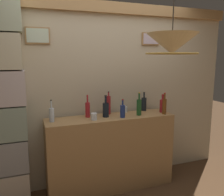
{
  "coord_description": "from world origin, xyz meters",
  "views": [
    {
      "loc": [
        -0.99,
        -1.91,
        1.73
      ],
      "look_at": [
        0.0,
        0.77,
        1.22
      ],
      "focal_mm": 37.5,
      "sensor_mm": 36.0,
      "label": 1
    }
  ],
  "objects_px": {
    "liquor_bottle_sherry": "(109,105)",
    "liquor_bottle_mezcal": "(88,109)",
    "glass_tumbler_rocks": "(125,109)",
    "liquor_bottle_vermouth": "(164,106)",
    "glass_tumbler_highball": "(94,117)",
    "liquor_bottle_gin": "(106,109)",
    "pendant_lamp": "(172,44)",
    "liquor_bottle_rye": "(52,114)",
    "liquor_bottle_rum": "(162,105)",
    "liquor_bottle_port": "(144,104)",
    "liquor_bottle_amaro": "(123,111)",
    "liquor_bottle_whiskey": "(139,107)"
  },
  "relations": [
    {
      "from": "liquor_bottle_rum",
      "to": "liquor_bottle_sherry",
      "type": "bearing_deg",
      "value": 167.84
    },
    {
      "from": "liquor_bottle_port",
      "to": "liquor_bottle_rye",
      "type": "relative_size",
      "value": 1.0
    },
    {
      "from": "liquor_bottle_sherry",
      "to": "liquor_bottle_mezcal",
      "type": "relative_size",
      "value": 1.06
    },
    {
      "from": "glass_tumbler_highball",
      "to": "pendant_lamp",
      "type": "distance_m",
      "value": 1.22
    },
    {
      "from": "liquor_bottle_vermouth",
      "to": "glass_tumbler_highball",
      "type": "height_order",
      "value": "liquor_bottle_vermouth"
    },
    {
      "from": "liquor_bottle_whiskey",
      "to": "pendant_lamp",
      "type": "xyz_separation_m",
      "value": [
        0.01,
        -0.66,
        0.76
      ]
    },
    {
      "from": "liquor_bottle_amaro",
      "to": "liquor_bottle_port",
      "type": "height_order",
      "value": "liquor_bottle_port"
    },
    {
      "from": "liquor_bottle_rye",
      "to": "liquor_bottle_rum",
      "type": "height_order",
      "value": "liquor_bottle_rye"
    },
    {
      "from": "glass_tumbler_highball",
      "to": "liquor_bottle_amaro",
      "type": "bearing_deg",
      "value": -2.1
    },
    {
      "from": "liquor_bottle_rye",
      "to": "liquor_bottle_vermouth",
      "type": "height_order",
      "value": "liquor_bottle_vermouth"
    },
    {
      "from": "liquor_bottle_rum",
      "to": "liquor_bottle_gin",
      "type": "bearing_deg",
      "value": 178.13
    },
    {
      "from": "liquor_bottle_mezcal",
      "to": "glass_tumbler_rocks",
      "type": "height_order",
      "value": "liquor_bottle_mezcal"
    },
    {
      "from": "liquor_bottle_gin",
      "to": "liquor_bottle_whiskey",
      "type": "bearing_deg",
      "value": -7.86
    },
    {
      "from": "liquor_bottle_amaro",
      "to": "liquor_bottle_port",
      "type": "xyz_separation_m",
      "value": [
        0.43,
        0.25,
        0.01
      ]
    },
    {
      "from": "liquor_bottle_amaro",
      "to": "liquor_bottle_port",
      "type": "bearing_deg",
      "value": 29.96
    },
    {
      "from": "liquor_bottle_rum",
      "to": "liquor_bottle_gin",
      "type": "xyz_separation_m",
      "value": [
        -0.81,
        0.03,
        0.0
      ]
    },
    {
      "from": "glass_tumbler_rocks",
      "to": "liquor_bottle_amaro",
      "type": "bearing_deg",
      "value": -119.24
    },
    {
      "from": "liquor_bottle_vermouth",
      "to": "pendant_lamp",
      "type": "height_order",
      "value": "pendant_lamp"
    },
    {
      "from": "liquor_bottle_amaro",
      "to": "pendant_lamp",
      "type": "distance_m",
      "value": 1.04
    },
    {
      "from": "liquor_bottle_amaro",
      "to": "liquor_bottle_rye",
      "type": "bearing_deg",
      "value": 173.04
    },
    {
      "from": "liquor_bottle_rum",
      "to": "liquor_bottle_gin",
      "type": "height_order",
      "value": "liquor_bottle_gin"
    },
    {
      "from": "glass_tumbler_rocks",
      "to": "pendant_lamp",
      "type": "distance_m",
      "value": 1.21
    },
    {
      "from": "liquor_bottle_sherry",
      "to": "liquor_bottle_rye",
      "type": "xyz_separation_m",
      "value": [
        -0.75,
        -0.12,
        -0.04
      ]
    },
    {
      "from": "liquor_bottle_gin",
      "to": "pendant_lamp",
      "type": "xyz_separation_m",
      "value": [
        0.45,
        -0.72,
        0.78
      ]
    },
    {
      "from": "liquor_bottle_mezcal",
      "to": "liquor_bottle_vermouth",
      "type": "relative_size",
      "value": 0.99
    },
    {
      "from": "liquor_bottle_sherry",
      "to": "pendant_lamp",
      "type": "bearing_deg",
      "value": -66.6
    },
    {
      "from": "liquor_bottle_amaro",
      "to": "glass_tumbler_rocks",
      "type": "height_order",
      "value": "liquor_bottle_amaro"
    },
    {
      "from": "liquor_bottle_rye",
      "to": "liquor_bottle_vermouth",
      "type": "bearing_deg",
      "value": -5.37
    },
    {
      "from": "liquor_bottle_amaro",
      "to": "liquor_bottle_rye",
      "type": "distance_m",
      "value": 0.86
    },
    {
      "from": "liquor_bottle_sherry",
      "to": "liquor_bottle_rum",
      "type": "bearing_deg",
      "value": -12.16
    },
    {
      "from": "liquor_bottle_amaro",
      "to": "liquor_bottle_port",
      "type": "distance_m",
      "value": 0.5
    },
    {
      "from": "liquor_bottle_rye",
      "to": "liquor_bottle_rum",
      "type": "bearing_deg",
      "value": -1.32
    },
    {
      "from": "liquor_bottle_port",
      "to": "glass_tumbler_highball",
      "type": "relative_size",
      "value": 3.16
    },
    {
      "from": "liquor_bottle_amaro",
      "to": "liquor_bottle_mezcal",
      "type": "bearing_deg",
      "value": 157.78
    },
    {
      "from": "liquor_bottle_mezcal",
      "to": "liquor_bottle_whiskey",
      "type": "bearing_deg",
      "value": -11.24
    },
    {
      "from": "glass_tumbler_highball",
      "to": "pendant_lamp",
      "type": "bearing_deg",
      "value": -45.19
    },
    {
      "from": "liquor_bottle_gin",
      "to": "pendant_lamp",
      "type": "relative_size",
      "value": 0.53
    },
    {
      "from": "liquor_bottle_gin",
      "to": "pendant_lamp",
      "type": "bearing_deg",
      "value": -57.83
    },
    {
      "from": "liquor_bottle_mezcal",
      "to": "glass_tumbler_rocks",
      "type": "distance_m",
      "value": 0.56
    },
    {
      "from": "liquor_bottle_rum",
      "to": "glass_tumbler_highball",
      "type": "bearing_deg",
      "value": -176.71
    },
    {
      "from": "liquor_bottle_sherry",
      "to": "liquor_bottle_port",
      "type": "height_order",
      "value": "liquor_bottle_sherry"
    },
    {
      "from": "glass_tumbler_rocks",
      "to": "liquor_bottle_gin",
      "type": "bearing_deg",
      "value": -154.81
    },
    {
      "from": "liquor_bottle_vermouth",
      "to": "liquor_bottle_gin",
      "type": "xyz_separation_m",
      "value": [
        -0.78,
        0.13,
        -0.01
      ]
    },
    {
      "from": "liquor_bottle_mezcal",
      "to": "glass_tumbler_highball",
      "type": "xyz_separation_m",
      "value": [
        0.04,
        -0.15,
        -0.06
      ]
    },
    {
      "from": "liquor_bottle_mezcal",
      "to": "liquor_bottle_rye",
      "type": "bearing_deg",
      "value": -172.1
    },
    {
      "from": "liquor_bottle_vermouth",
      "to": "glass_tumbler_highball",
      "type": "relative_size",
      "value": 3.44
    },
    {
      "from": "liquor_bottle_sherry",
      "to": "liquor_bottle_mezcal",
      "type": "height_order",
      "value": "liquor_bottle_sherry"
    },
    {
      "from": "liquor_bottle_rye",
      "to": "liquor_bottle_rum",
      "type": "xyz_separation_m",
      "value": [
        1.48,
        -0.03,
        0.01
      ]
    },
    {
      "from": "liquor_bottle_whiskey",
      "to": "liquor_bottle_rum",
      "type": "bearing_deg",
      "value": 5.14
    },
    {
      "from": "liquor_bottle_rum",
      "to": "liquor_bottle_amaro",
      "type": "bearing_deg",
      "value": -173.55
    }
  ]
}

